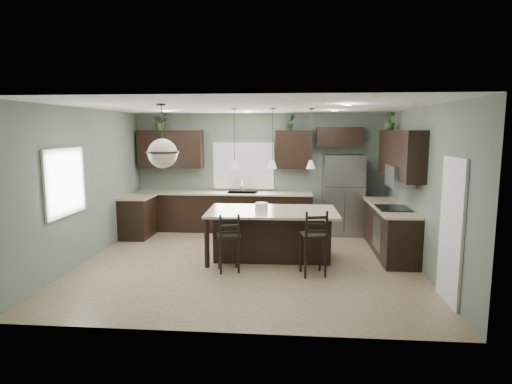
% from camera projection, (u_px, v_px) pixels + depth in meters
% --- Properties ---
extents(ground, '(6.00, 6.00, 0.00)m').
position_uv_depth(ground, '(249.00, 263.00, 7.82)').
color(ground, '#9E8466').
rests_on(ground, ground).
extents(pantry_door, '(0.04, 0.82, 2.04)m').
position_uv_depth(pantry_door, '(451.00, 231.00, 5.90)').
color(pantry_door, white).
rests_on(pantry_door, ground).
extents(window_back, '(1.35, 0.02, 1.00)m').
position_uv_depth(window_back, '(244.00, 166.00, 10.33)').
color(window_back, white).
rests_on(window_back, room_shell).
extents(window_left, '(0.02, 1.10, 1.00)m').
position_uv_depth(window_left, '(64.00, 182.00, 7.06)').
color(window_left, white).
rests_on(window_left, room_shell).
extents(left_return_cabs, '(0.60, 0.90, 0.90)m').
position_uv_depth(left_return_cabs, '(138.00, 217.00, 9.66)').
color(left_return_cabs, black).
rests_on(left_return_cabs, ground).
extents(left_return_countertop, '(0.66, 0.96, 0.04)m').
position_uv_depth(left_return_countertop, '(138.00, 197.00, 9.59)').
color(left_return_countertop, '#BEB28F').
rests_on(left_return_countertop, left_return_cabs).
extents(back_lower_cabs, '(4.20, 0.60, 0.90)m').
position_uv_depth(back_lower_cabs, '(224.00, 212.00, 10.25)').
color(back_lower_cabs, black).
rests_on(back_lower_cabs, ground).
extents(back_countertop, '(4.20, 0.66, 0.04)m').
position_uv_depth(back_countertop, '(223.00, 193.00, 10.16)').
color(back_countertop, '#BEB28F').
rests_on(back_countertop, back_lower_cabs).
extents(sink_inset, '(0.70, 0.45, 0.01)m').
position_uv_depth(sink_inset, '(242.00, 193.00, 10.12)').
color(sink_inset, gray).
rests_on(sink_inset, back_countertop).
extents(faucet, '(0.02, 0.02, 0.28)m').
position_uv_depth(faucet, '(242.00, 187.00, 10.07)').
color(faucet, silver).
rests_on(faucet, back_countertop).
extents(back_upper_left, '(1.55, 0.34, 0.90)m').
position_uv_depth(back_upper_left, '(171.00, 149.00, 10.27)').
color(back_upper_left, black).
rests_on(back_upper_left, room_shell).
extents(back_upper_right, '(0.85, 0.34, 0.90)m').
position_uv_depth(back_upper_right, '(294.00, 150.00, 10.02)').
color(back_upper_right, black).
rests_on(back_upper_right, room_shell).
extents(fridge_header, '(1.05, 0.34, 0.45)m').
position_uv_depth(fridge_header, '(339.00, 137.00, 9.89)').
color(fridge_header, black).
rests_on(fridge_header, room_shell).
extents(right_lower_cabs, '(0.60, 2.35, 0.90)m').
position_uv_depth(right_lower_cabs, '(390.00, 230.00, 8.40)').
color(right_lower_cabs, black).
rests_on(right_lower_cabs, ground).
extents(right_countertop, '(0.66, 2.35, 0.04)m').
position_uv_depth(right_countertop, '(390.00, 207.00, 8.33)').
color(right_countertop, '#BEB28F').
rests_on(right_countertop, right_lower_cabs).
extents(cooktop, '(0.58, 0.75, 0.02)m').
position_uv_depth(cooktop, '(393.00, 208.00, 8.05)').
color(cooktop, black).
rests_on(cooktop, right_countertop).
extents(wall_oven_front, '(0.01, 0.72, 0.60)m').
position_uv_depth(wall_oven_front, '(377.00, 233.00, 8.15)').
color(wall_oven_front, gray).
rests_on(wall_oven_front, right_lower_cabs).
extents(right_upper_cabs, '(0.34, 2.35, 0.90)m').
position_uv_depth(right_upper_cabs, '(400.00, 154.00, 8.17)').
color(right_upper_cabs, black).
rests_on(right_upper_cabs, room_shell).
extents(microwave, '(0.40, 0.75, 0.40)m').
position_uv_depth(microwave, '(400.00, 176.00, 7.96)').
color(microwave, gray).
rests_on(microwave, right_upper_cabs).
extents(refrigerator, '(0.90, 0.74, 1.85)m').
position_uv_depth(refrigerator, '(343.00, 195.00, 9.86)').
color(refrigerator, gray).
rests_on(refrigerator, ground).
extents(kitchen_island, '(2.42, 1.41, 0.92)m').
position_uv_depth(kitchen_island, '(272.00, 234.00, 8.02)').
color(kitchen_island, black).
rests_on(kitchen_island, ground).
extents(serving_dish, '(0.24, 0.24, 0.14)m').
position_uv_depth(serving_dish, '(261.00, 206.00, 7.95)').
color(serving_dish, silver).
rests_on(serving_dish, kitchen_island).
extents(bar_stool_left, '(0.46, 0.46, 1.03)m').
position_uv_depth(bar_stool_left, '(229.00, 242.00, 7.27)').
color(bar_stool_left, black).
rests_on(bar_stool_left, ground).
extents(bar_stool_right, '(0.49, 0.49, 1.12)m').
position_uv_depth(bar_stool_right, '(313.00, 242.00, 7.08)').
color(bar_stool_right, black).
rests_on(bar_stool_right, ground).
extents(pendant_left, '(0.17, 0.17, 1.10)m').
position_uv_depth(pendant_left, '(234.00, 139.00, 7.81)').
color(pendant_left, silver).
rests_on(pendant_left, room_shell).
extents(pendant_center, '(0.17, 0.17, 1.10)m').
position_uv_depth(pendant_center, '(273.00, 139.00, 7.76)').
color(pendant_center, white).
rests_on(pendant_center, room_shell).
extents(pendant_right, '(0.17, 0.17, 1.10)m').
position_uv_depth(pendant_right, '(311.00, 139.00, 7.72)').
color(pendant_right, white).
rests_on(pendant_right, room_shell).
extents(chandelier, '(0.49, 0.49, 0.97)m').
position_uv_depth(chandelier, '(162.00, 136.00, 6.46)').
color(chandelier, beige).
rests_on(chandelier, room_shell).
extents(plant_back_left, '(0.45, 0.41, 0.41)m').
position_uv_depth(plant_back_left, '(161.00, 122.00, 10.16)').
color(plant_back_left, '#385A27').
rests_on(plant_back_left, back_upper_left).
extents(plant_back_right, '(0.25, 0.23, 0.37)m').
position_uv_depth(plant_back_right, '(291.00, 122.00, 9.91)').
color(plant_back_right, '#23481F').
rests_on(plant_back_right, back_upper_right).
extents(plant_right_wall, '(0.28, 0.28, 0.39)m').
position_uv_depth(plant_right_wall, '(390.00, 121.00, 8.94)').
color(plant_right_wall, '#285525').
rests_on(plant_right_wall, right_upper_cabs).
extents(room_shell, '(6.00, 6.00, 6.00)m').
position_uv_depth(room_shell, '(248.00, 170.00, 7.58)').
color(room_shell, slate).
rests_on(room_shell, ground).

